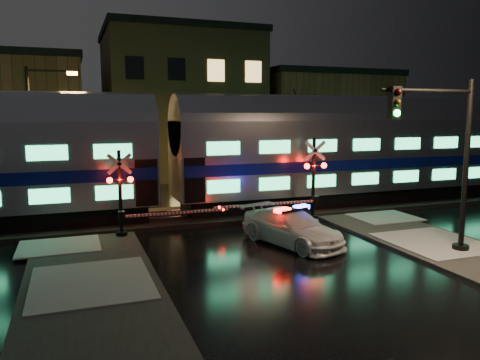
{
  "coord_description": "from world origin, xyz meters",
  "views": [
    {
      "loc": [
        -6.89,
        -17.27,
        5.17
      ],
      "look_at": [
        0.27,
        2.5,
        2.2
      ],
      "focal_mm": 35.0,
      "sensor_mm": 36.0,
      "label": 1
    }
  ],
  "objects_px": {
    "crossing_signal_right": "(308,188)",
    "crossing_signal_left": "(130,202)",
    "streetlight": "(36,130)",
    "traffic_light": "(445,164)",
    "police_car": "(292,227)"
  },
  "relations": [
    {
      "from": "crossing_signal_right",
      "to": "crossing_signal_left",
      "type": "bearing_deg",
      "value": -179.94
    },
    {
      "from": "crossing_signal_right",
      "to": "streetlight",
      "type": "height_order",
      "value": "streetlight"
    },
    {
      "from": "crossing_signal_left",
      "to": "traffic_light",
      "type": "bearing_deg",
      "value": -31.93
    },
    {
      "from": "streetlight",
      "to": "crossing_signal_left",
      "type": "bearing_deg",
      "value": -60.04
    },
    {
      "from": "crossing_signal_right",
      "to": "streetlight",
      "type": "relative_size",
      "value": 0.76
    },
    {
      "from": "crossing_signal_right",
      "to": "police_car",
      "type": "bearing_deg",
      "value": -126.71
    },
    {
      "from": "police_car",
      "to": "crossing_signal_left",
      "type": "xyz_separation_m",
      "value": [
        -5.93,
        3.19,
        0.83
      ]
    },
    {
      "from": "crossing_signal_left",
      "to": "traffic_light",
      "type": "distance_m",
      "value": 12.35
    },
    {
      "from": "crossing_signal_right",
      "to": "crossing_signal_left",
      "type": "xyz_separation_m",
      "value": [
        -8.32,
        -0.01,
        -0.16
      ]
    },
    {
      "from": "police_car",
      "to": "crossing_signal_left",
      "type": "distance_m",
      "value": 6.79
    },
    {
      "from": "police_car",
      "to": "crossing_signal_left",
      "type": "height_order",
      "value": "crossing_signal_left"
    },
    {
      "from": "crossing_signal_left",
      "to": "streetlight",
      "type": "xyz_separation_m",
      "value": [
        -3.86,
        6.7,
        2.83
      ]
    },
    {
      "from": "police_car",
      "to": "crossing_signal_right",
      "type": "xyz_separation_m",
      "value": [
        2.39,
        3.2,
        0.98
      ]
    },
    {
      "from": "police_car",
      "to": "streetlight",
      "type": "xyz_separation_m",
      "value": [
        -9.8,
        9.89,
        3.65
      ]
    },
    {
      "from": "streetlight",
      "to": "police_car",
      "type": "bearing_deg",
      "value": -45.28
    }
  ]
}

